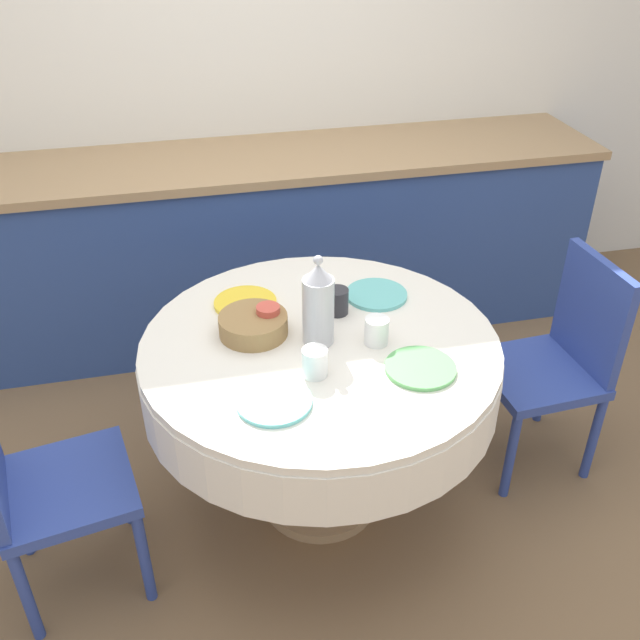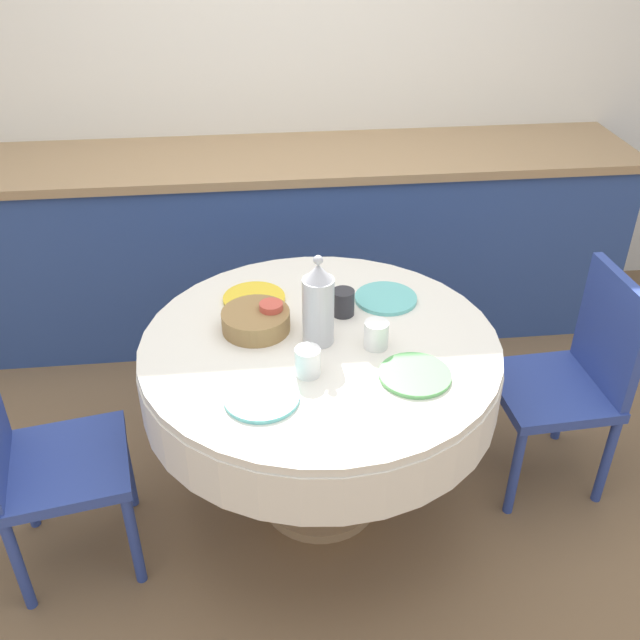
# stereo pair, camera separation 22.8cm
# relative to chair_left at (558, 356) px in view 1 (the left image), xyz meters

# --- Properties ---
(ground_plane) EXTENTS (12.00, 12.00, 0.00)m
(ground_plane) POSITION_rel_chair_left_xyz_m (-0.93, -0.05, -0.48)
(ground_plane) COLOR brown
(wall_back) EXTENTS (7.00, 0.05, 2.60)m
(wall_back) POSITION_rel_chair_left_xyz_m (-0.93, 1.56, 0.82)
(wall_back) COLOR silver
(wall_back) RESTS_ON ground_plane
(kitchen_counter) EXTENTS (3.24, 0.64, 0.91)m
(kitchen_counter) POSITION_rel_chair_left_xyz_m (-0.93, 1.22, -0.03)
(kitchen_counter) COLOR #2D4784
(kitchen_counter) RESTS_ON ground_plane
(dining_table) EXTENTS (1.19, 1.19, 0.73)m
(dining_table) POSITION_rel_chair_left_xyz_m (-0.93, -0.05, 0.12)
(dining_table) COLOR tan
(dining_table) RESTS_ON ground_plane
(chair_left) EXTENTS (0.42, 0.42, 0.87)m
(chair_left) POSITION_rel_chair_left_xyz_m (0.00, 0.00, 0.00)
(chair_left) COLOR #2D428E
(chair_left) RESTS_ON ground_plane
(chair_right) EXTENTS (0.47, 0.47, 0.87)m
(chair_right) POSITION_rel_chair_left_xyz_m (-1.85, -0.22, 0.00)
(chair_right) COLOR #2D428E
(chair_right) RESTS_ON ground_plane
(plate_near_left) EXTENTS (0.22, 0.22, 0.01)m
(plate_near_left) POSITION_rel_chair_left_xyz_m (-1.13, -0.34, 0.26)
(plate_near_left) COLOR #60BCB7
(plate_near_left) RESTS_ON dining_table
(cup_near_left) EXTENTS (0.08, 0.08, 0.09)m
(cup_near_left) POSITION_rel_chair_left_xyz_m (-0.99, -0.23, 0.29)
(cup_near_left) COLOR white
(cup_near_left) RESTS_ON dining_table
(plate_near_right) EXTENTS (0.22, 0.22, 0.01)m
(plate_near_right) POSITION_rel_chair_left_xyz_m (-0.67, -0.28, 0.26)
(plate_near_right) COLOR #5BA85B
(plate_near_right) RESTS_ON dining_table
(cup_near_right) EXTENTS (0.08, 0.08, 0.09)m
(cup_near_right) POSITION_rel_chair_left_xyz_m (-0.76, -0.11, 0.29)
(cup_near_right) COLOR white
(cup_near_right) RESTS_ON dining_table
(plate_far_left) EXTENTS (0.22, 0.22, 0.01)m
(plate_far_left) POSITION_rel_chair_left_xyz_m (-1.14, 0.23, 0.26)
(plate_far_left) COLOR yellow
(plate_far_left) RESTS_ON dining_table
(cup_far_left) EXTENTS (0.08, 0.08, 0.09)m
(cup_far_left) POSITION_rel_chair_left_xyz_m (-1.08, 0.05, 0.29)
(cup_far_left) COLOR #CC4C3D
(cup_far_left) RESTS_ON dining_table
(plate_far_right) EXTENTS (0.22, 0.22, 0.01)m
(plate_far_right) POSITION_rel_chair_left_xyz_m (-0.67, 0.18, 0.26)
(plate_far_right) COLOR #60BCB7
(plate_far_right) RESTS_ON dining_table
(cup_far_right) EXTENTS (0.08, 0.08, 0.09)m
(cup_far_right) POSITION_rel_chair_left_xyz_m (-0.84, 0.10, 0.29)
(cup_far_right) COLOR #28282D
(cup_far_right) RESTS_ON dining_table
(coffee_carafe) EXTENTS (0.10, 0.10, 0.31)m
(coffee_carafe) POSITION_rel_chair_left_xyz_m (-0.94, -0.05, 0.39)
(coffee_carafe) COLOR #B2B2B7
(coffee_carafe) RESTS_ON dining_table
(bread_basket) EXTENTS (0.23, 0.23, 0.07)m
(bread_basket) POSITION_rel_chair_left_xyz_m (-1.14, 0.04, 0.28)
(bread_basket) COLOR olive
(bread_basket) RESTS_ON dining_table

